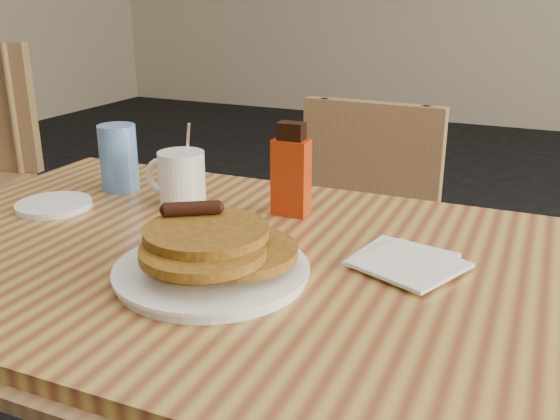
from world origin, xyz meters
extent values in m
cube|color=#AF8B3E|center=(-0.04, -0.01, 0.73)|extent=(1.21, 0.81, 0.04)
cube|color=#A06C4B|center=(-0.04, -0.01, 0.71)|extent=(1.25, 0.85, 0.02)
cylinder|color=#A06C4B|center=(0.48, 0.31, 0.35)|extent=(0.04, 0.04, 0.71)
cube|color=#A06C4B|center=(-0.01, 0.61, 0.42)|extent=(0.41, 0.41, 0.04)
cube|color=#A06C4B|center=(-0.01, 0.79, 0.66)|extent=(0.40, 0.05, 0.43)
cylinder|color=#A06C4B|center=(-0.17, 0.45, 0.20)|extent=(0.04, 0.04, 0.40)
cylinder|color=#A06C4B|center=(0.15, 0.77, 0.20)|extent=(0.04, 0.04, 0.40)
cylinder|color=#A06C4B|center=(-1.38, 0.82, 0.23)|extent=(0.04, 0.04, 0.45)
cylinder|color=white|center=(0.01, -0.11, 0.76)|extent=(0.28, 0.28, 0.02)
cylinder|color=white|center=(0.01, -0.11, 0.77)|extent=(0.29, 0.29, 0.01)
cylinder|color=#8F5F1D|center=(-0.02, -0.09, 0.78)|extent=(0.18, 0.18, 0.01)
cylinder|color=#8F5F1D|center=(0.04, -0.09, 0.79)|extent=(0.19, 0.19, 0.01)
cylinder|color=#8F5F1D|center=(0.01, -0.14, 0.81)|extent=(0.18, 0.18, 0.01)
cylinder|color=#8F5F1D|center=(0.00, -0.10, 0.82)|extent=(0.19, 0.19, 0.01)
cylinder|color=black|center=(-0.05, -0.07, 0.84)|extent=(0.08, 0.07, 0.02)
cylinder|color=white|center=(-0.21, 0.16, 0.80)|extent=(0.09, 0.09, 0.11)
torus|color=white|center=(-0.26, 0.16, 0.80)|extent=(0.07, 0.01, 0.07)
cylinder|color=black|center=(-0.21, 0.16, 0.85)|extent=(0.08, 0.08, 0.01)
cylinder|color=white|center=(-0.20, 0.16, 0.84)|extent=(0.05, 0.04, 0.16)
cube|color=maroon|center=(0.00, 0.20, 0.82)|extent=(0.07, 0.05, 0.15)
cube|color=black|center=(0.00, 0.20, 0.91)|extent=(0.05, 0.03, 0.03)
cube|color=white|center=(0.25, 0.07, 0.75)|extent=(0.17, 0.17, 0.01)
cube|color=white|center=(0.27, 0.04, 0.76)|extent=(0.18, 0.18, 0.01)
cylinder|color=#5B8AD7|center=(-0.40, 0.19, 0.82)|extent=(0.10, 0.10, 0.14)
cylinder|color=white|center=(-0.44, 0.04, 0.76)|extent=(0.15, 0.15, 0.01)
camera|label=1|loc=(0.45, -0.84, 1.16)|focal=40.00mm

